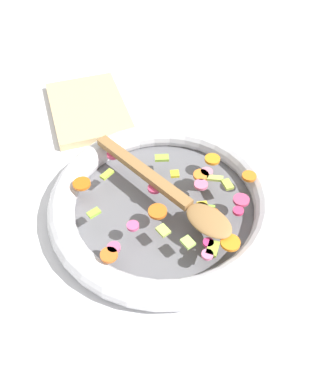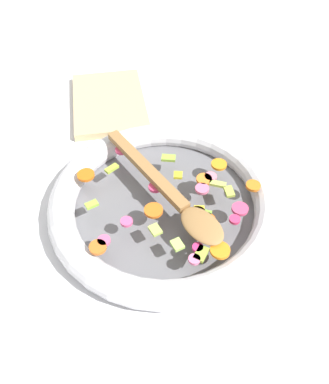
# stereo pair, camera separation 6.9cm
# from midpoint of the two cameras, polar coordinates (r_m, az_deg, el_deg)

# --- Properties ---
(ground_plane) EXTENTS (4.00, 4.00, 0.00)m
(ground_plane) POSITION_cam_midpoint_polar(r_m,az_deg,el_deg) (0.73, -2.71, -2.78)
(ground_plane) COLOR silver
(skillet) EXTENTS (0.44, 0.44, 0.05)m
(skillet) POSITION_cam_midpoint_polar(r_m,az_deg,el_deg) (0.71, -2.77, -1.66)
(skillet) COLOR slate
(skillet) RESTS_ON ground_plane
(chopped_vegetables) EXTENTS (0.31, 0.35, 0.01)m
(chopped_vegetables) POSITION_cam_midpoint_polar(r_m,az_deg,el_deg) (0.67, -0.18, -1.62)
(chopped_vegetables) COLOR orange
(chopped_vegetables) RESTS_ON skillet
(wooden_spoon) EXTENTS (0.32, 0.18, 0.01)m
(wooden_spoon) POSITION_cam_midpoint_polar(r_m,az_deg,el_deg) (0.67, -1.78, -0.30)
(wooden_spoon) COLOR olive
(wooden_spoon) RESTS_ON chopped_vegetables
(cutting_board) EXTENTS (0.26, 0.18, 0.02)m
(cutting_board) POSITION_cam_midpoint_polar(r_m,az_deg,el_deg) (0.98, -13.57, 12.25)
(cutting_board) COLOR tan
(cutting_board) RESTS_ON ground_plane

